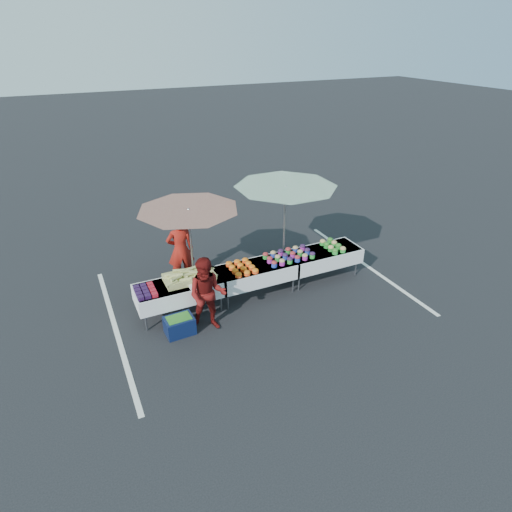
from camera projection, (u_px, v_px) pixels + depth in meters
name	position (u px, v px, depth m)	size (l,w,h in m)	color
ground	(256.00, 294.00, 10.02)	(80.00, 80.00, 0.00)	black
stripe_left	(116.00, 330.00, 8.81)	(0.10, 5.00, 0.00)	silver
stripe_right	(366.00, 265.00, 11.23)	(0.10, 5.00, 0.00)	silver
table_left	(179.00, 290.00, 9.07)	(1.86, 0.81, 0.75)	white
table_center	(256.00, 272.00, 9.75)	(1.86, 0.81, 0.75)	white
table_right	(323.00, 256.00, 10.42)	(1.86, 0.81, 0.75)	white
berry_punnets	(145.00, 291.00, 8.65)	(0.40, 0.54, 0.08)	black
corn_pile	(189.00, 276.00, 9.08)	(1.16, 0.57, 0.26)	#A6AB58
plastic_bags	(197.00, 286.00, 8.85)	(0.30, 0.25, 0.05)	white
carrot_bowls	(242.00, 267.00, 9.50)	(0.55, 0.69, 0.11)	#FF4E1C
potato_cups	(289.00, 255.00, 9.95)	(1.14, 0.58, 0.16)	#263FB3
bean_baskets	(333.00, 246.00, 10.40)	(0.36, 0.68, 0.15)	green
vendor	(180.00, 250.00, 10.10)	(0.63, 0.42, 1.74)	#A01B12
customer	(207.00, 295.00, 8.50)	(0.78, 0.61, 1.61)	#63100E
umbrella_left	(189.00, 217.00, 8.94)	(2.25, 2.25, 2.20)	black
umbrella_right	(285.00, 195.00, 9.67)	(3.09, 3.09, 2.40)	black
storage_bin	(179.00, 325.00, 8.63)	(0.59, 0.44, 0.38)	#0C173C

